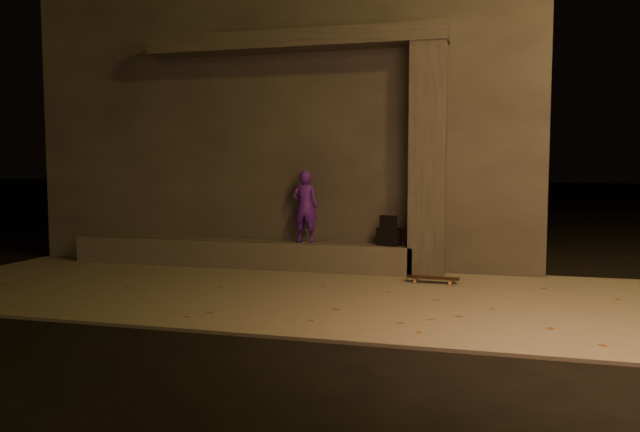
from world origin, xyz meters
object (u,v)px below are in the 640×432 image
(column, at_px, (428,161))
(skateboarder, at_px, (305,207))
(backpack, at_px, (389,235))
(skateboard, at_px, (433,278))

(column, height_order, skateboarder, column)
(backpack, distance_m, skateboard, 1.14)
(column, xyz_separation_m, skateboarder, (-2.00, 0.00, -0.75))
(skateboarder, xyz_separation_m, backpack, (1.40, 0.00, -0.43))
(backpack, xyz_separation_m, skateboard, (0.76, -0.65, -0.55))
(backpack, height_order, skateboard, backpack)
(column, height_order, skateboard, column)
(skateboarder, relative_size, backpack, 2.44)
(backpack, bearing_deg, skateboarder, -156.59)
(backpack, bearing_deg, skateboard, -17.24)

